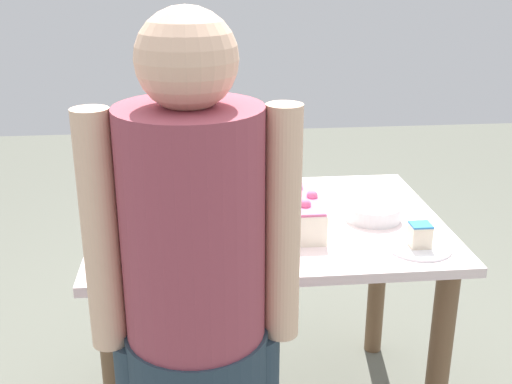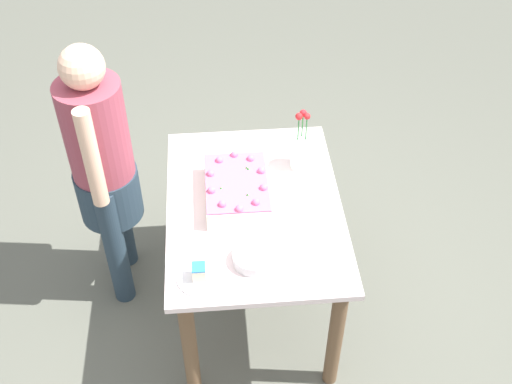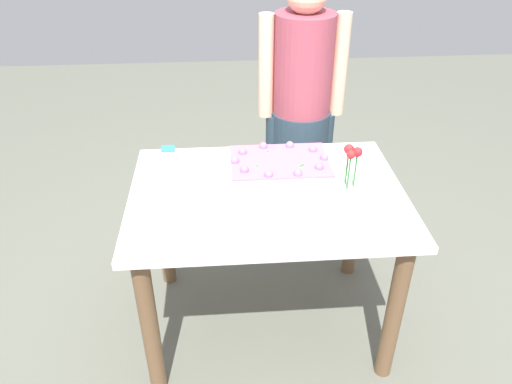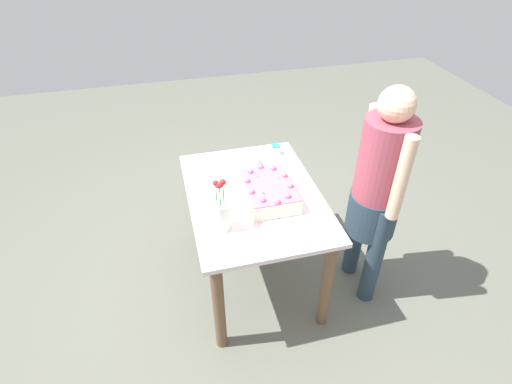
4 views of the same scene
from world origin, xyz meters
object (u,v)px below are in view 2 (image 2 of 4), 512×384
at_px(cake_knife, 318,246).
at_px(flower_vase, 301,150).
at_px(sheet_cake, 237,189).
at_px(serving_plate_with_slice, 199,275).
at_px(fruit_bowl, 254,257).
at_px(person_standing, 103,163).

height_order(cake_knife, flower_vase, flower_vase).
relative_size(sheet_cake, serving_plate_with_slice, 2.17).
bearing_deg(sheet_cake, fruit_bowl, -173.21).
distance_m(serving_plate_with_slice, flower_vase, 0.85).
height_order(fruit_bowl, person_standing, person_standing).
bearing_deg(sheet_cake, person_standing, 73.54).
relative_size(serving_plate_with_slice, person_standing, 0.13).
bearing_deg(fruit_bowl, person_standing, 49.18).
bearing_deg(sheet_cake, flower_vase, -58.21).
bearing_deg(fruit_bowl, serving_plate_with_slice, 107.76).
relative_size(cake_knife, fruit_bowl, 1.26).
distance_m(cake_knife, fruit_bowl, 0.29).
xyz_separation_m(sheet_cake, cake_knife, (-0.34, -0.33, -0.05)).
bearing_deg(flower_vase, serving_plate_with_slice, 142.84).
bearing_deg(cake_knife, person_standing, 107.24).
relative_size(flower_vase, fruit_bowl, 1.79).
xyz_separation_m(cake_knife, fruit_bowl, (-0.06, 0.29, 0.02)).
relative_size(sheet_cake, person_standing, 0.28).
xyz_separation_m(cake_knife, person_standing, (0.53, 0.97, 0.10)).
relative_size(sheet_cake, flower_vase, 1.27).
distance_m(flower_vase, person_standing, 0.96).
bearing_deg(person_standing, cake_knife, -28.56).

